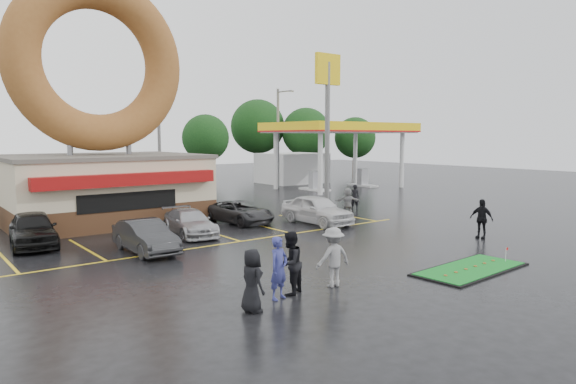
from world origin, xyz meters
TOP-DOWN VIEW (x-y plane):
  - ground at (0.00, 0.00)m, footprint 120.00×120.00m
  - donut_shop at (-3.00, 12.97)m, footprint 10.20×8.70m
  - gas_station at (20.00, 20.94)m, footprint 12.30×13.65m
  - shell_sign at (13.00, 12.00)m, footprint 2.20×0.36m
  - streetlight_mid at (4.00, 20.92)m, footprint 0.40×2.21m
  - streetlight_right at (16.00, 21.92)m, footprint 0.40×2.21m
  - tree_far_a at (26.00, 30.00)m, footprint 5.60×5.60m
  - tree_far_b at (32.00, 28.00)m, footprint 4.90×4.90m
  - tree_far_c at (22.00, 34.00)m, footprint 6.30×6.30m
  - tree_far_d at (14.00, 32.00)m, footprint 4.90×4.90m
  - car_black at (-7.60, 8.00)m, footprint 2.35×4.64m
  - car_dgrey at (-4.25, 3.91)m, footprint 1.41×4.01m
  - car_silver at (-1.12, 6.14)m, footprint 2.21×4.38m
  - car_grey at (2.61, 7.63)m, footprint 2.55×4.57m
  - car_white at (5.79, 4.84)m, footprint 1.84×4.57m
  - person_blue at (-3.56, -4.22)m, footprint 0.76×0.59m
  - person_blackjkt at (-3.03, -4.07)m, footprint 1.15×1.06m
  - person_hoodie at (-1.45, -4.26)m, footprint 1.29×0.84m
  - person_bystander at (-4.79, -4.66)m, footprint 0.56×0.85m
  - person_cameraman at (9.17, -2.85)m, footprint 0.60×1.13m
  - person_walker_near at (9.22, 5.97)m, footprint 1.56×1.23m
  - person_walker_far at (11.22, 7.37)m, footprint 0.71×0.65m
  - putting_green at (3.74, -5.81)m, footprint 4.75×2.23m

SIDE VIEW (x-z plane):
  - ground at x=0.00m, z-range 0.00..0.00m
  - putting_green at x=3.74m, z-range -0.25..0.33m
  - car_grey at x=2.61m, z-range 0.00..1.21m
  - car_silver at x=-1.12m, z-range 0.00..1.22m
  - car_dgrey at x=-4.25m, z-range 0.00..1.32m
  - car_black at x=-7.60m, z-range 0.00..1.52m
  - car_white at x=5.79m, z-range 0.00..1.56m
  - person_walker_far at x=11.22m, z-range 0.00..1.63m
  - person_walker_near at x=9.22m, z-range 0.00..1.65m
  - person_bystander at x=-4.79m, z-range 0.00..1.72m
  - person_cameraman at x=9.17m, z-range 0.00..1.83m
  - person_blue at x=-3.56m, z-range 0.00..1.84m
  - person_hoodie at x=-1.45m, z-range 0.00..1.88m
  - person_blackjkt at x=-3.03m, z-range 0.00..1.91m
  - gas_station at x=20.00m, z-range 0.75..6.65m
  - donut_shop at x=-3.00m, z-range -2.29..11.21m
  - tree_far_b at x=32.00m, z-range 1.03..8.03m
  - tree_far_d at x=14.00m, z-range 1.03..8.03m
  - streetlight_mid at x=4.00m, z-range 0.28..9.28m
  - streetlight_right at x=16.00m, z-range 0.28..9.28m
  - tree_far_a at x=26.00m, z-range 1.18..9.18m
  - tree_far_c at x=22.00m, z-range 1.34..10.34m
  - shell_sign at x=13.00m, z-range 2.08..12.68m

